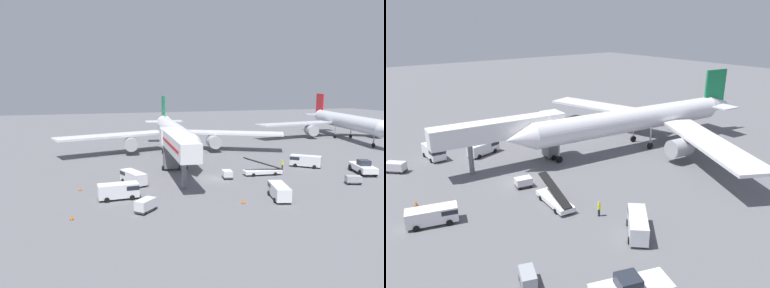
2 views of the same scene
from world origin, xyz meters
TOP-DOWN VIEW (x-y plane):
  - ground_plane at (0.00, 0.00)m, footprint 300.00×300.00m
  - airplane_at_gate at (-0.95, 24.19)m, footprint 50.85×47.90m
  - jet_bridge at (-6.05, 1.59)m, footprint 4.96×20.25m
  - belt_loader_truck at (8.36, 0.12)m, footprint 6.57×2.53m
  - service_van_outer_left at (-16.18, -6.71)m, footprint 5.39×2.55m
  - service_van_mid_center at (4.12, -12.77)m, footprint 3.25×5.64m
  - service_van_far_left at (18.75, 3.49)m, footprint 5.31×5.02m
  - service_van_near_center at (-13.34, 0.49)m, footprint 3.53×5.76m
  - baggage_cart_mid_right at (18.78, -9.48)m, footprint 2.53×1.91m
  - baggage_cart_rear_right at (-13.81, -12.89)m, footprint 2.96×2.96m
  - baggage_cart_mid_left at (1.76, -0.48)m, footprint 1.78×2.32m
  - ground_crew_worker_foreground at (13.61, 2.62)m, footprint 0.38×0.38m
  - safety_cone_alpha at (-1.26, -13.33)m, footprint 0.45×0.45m
  - safety_cone_bravo at (-21.17, -0.89)m, footprint 0.42×0.42m

SIDE VIEW (x-z plane):
  - ground_plane at x=0.00m, z-range 0.00..0.00m
  - safety_cone_bravo at x=-21.17m, z-range 0.00..0.64m
  - safety_cone_alpha at x=-1.26m, z-range 0.00..0.68m
  - baggage_cart_mid_right at x=18.78m, z-range 0.08..1.41m
  - baggage_cart_mid_left at x=1.76m, z-range 0.08..1.41m
  - belt_loader_truck at x=8.36m, z-range -0.79..2.32m
  - baggage_cart_rear_right at x=-13.81m, z-range 0.08..1.65m
  - ground_crew_worker_foreground at x=13.61m, z-range 0.05..1.89m
  - service_van_mid_center at x=4.12m, z-range 0.15..2.10m
  - service_van_near_center at x=-13.34m, z-range 0.15..2.14m
  - service_van_outer_left at x=-16.18m, z-range 0.16..2.26m
  - service_van_far_left at x=18.75m, z-range 0.16..2.32m
  - airplane_at_gate at x=-0.95m, z-range -1.29..10.83m
  - jet_bridge at x=-6.05m, z-range 1.90..9.33m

